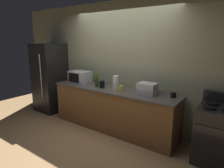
# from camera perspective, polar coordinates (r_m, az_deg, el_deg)

# --- Properties ---
(ground_plane) EXTENTS (8.00, 8.00, 0.00)m
(ground_plane) POSITION_cam_1_polar(r_m,az_deg,el_deg) (4.08, -3.40, -14.87)
(ground_plane) COLOR #A87F51
(back_wall) EXTENTS (6.40, 0.10, 2.70)m
(back_wall) POSITION_cam_1_polar(r_m,az_deg,el_deg) (4.30, 3.21, 5.55)
(back_wall) COLOR gray
(back_wall) RESTS_ON ground_plane
(counter_run) EXTENTS (2.84, 0.64, 0.90)m
(counter_run) POSITION_cam_1_polar(r_m,az_deg,el_deg) (4.19, -0.00, -7.34)
(counter_run) COLOR brown
(counter_run) RESTS_ON ground_plane
(refrigerator) EXTENTS (0.72, 0.73, 1.80)m
(refrigerator) POSITION_cam_1_polar(r_m,az_deg,el_deg) (5.48, -17.66, 1.79)
(refrigerator) COLOR black
(refrigerator) RESTS_ON ground_plane
(stove_range) EXTENTS (0.60, 0.61, 1.08)m
(stove_range) POSITION_cam_1_polar(r_m,az_deg,el_deg) (3.51, 28.33, -12.98)
(stove_range) COLOR black
(stove_range) RESTS_ON ground_plane
(microwave) EXTENTS (0.48, 0.35, 0.27)m
(microwave) POSITION_cam_1_polar(r_m,az_deg,el_deg) (4.67, -9.32, 2.08)
(microwave) COLOR #B7BABF
(microwave) RESTS_ON counter_run
(toaster_oven) EXTENTS (0.34, 0.26, 0.21)m
(toaster_oven) POSITION_cam_1_polar(r_m,az_deg,el_deg) (3.70, 10.29, -1.32)
(toaster_oven) COLOR #B7BABF
(toaster_oven) RESTS_ON counter_run
(paper_towel_roll) EXTENTS (0.12, 0.12, 0.27)m
(paper_towel_roll) POSITION_cam_1_polar(r_m,az_deg,el_deg) (4.03, 1.04, 0.51)
(paper_towel_roll) COLOR white
(paper_towel_roll) RESTS_ON counter_run
(cordless_phone) EXTENTS (0.06, 0.11, 0.15)m
(cordless_phone) POSITION_cam_1_polar(r_m,az_deg,el_deg) (4.11, -2.95, -0.11)
(cordless_phone) COLOR black
(cordless_phone) RESTS_ON counter_run
(bottle_olive_oil) EXTENTS (0.08, 0.08, 0.22)m
(bottle_olive_oil) POSITION_cam_1_polar(r_m,az_deg,el_deg) (4.52, -4.51, 1.50)
(bottle_olive_oil) COLOR #4C6B19
(bottle_olive_oil) RESTS_ON counter_run
(bottle_wine) EXTENTS (0.07, 0.07, 0.20)m
(bottle_wine) POSITION_cam_1_polar(r_m,az_deg,el_deg) (4.21, -4.52, 0.52)
(bottle_wine) COLOR #1E3F19
(bottle_wine) RESTS_ON counter_run
(mug_black) EXTENTS (0.10, 0.10, 0.09)m
(mug_black) POSITION_cam_1_polar(r_m,az_deg,el_deg) (3.60, 17.48, -3.06)
(mug_black) COLOR black
(mug_black) RESTS_ON counter_run
(mug_yellow) EXTENTS (0.09, 0.09, 0.10)m
(mug_yellow) POSITION_cam_1_polar(r_m,az_deg,el_deg) (3.90, 2.65, -1.23)
(mug_yellow) COLOR yellow
(mug_yellow) RESTS_ON counter_run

